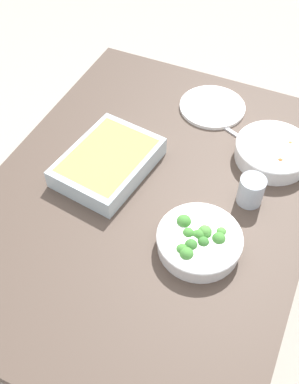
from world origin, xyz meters
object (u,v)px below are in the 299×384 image
(baking_dish, at_px, (108,161))
(spoon_by_stew, at_px, (262,149))
(stew_bowl, at_px, (273,151))
(broccoli_bowl, at_px, (199,241))
(side_plate, at_px, (212,107))
(drink_cup, at_px, (251,191))
(fork_on_table, at_px, (226,128))

(baking_dish, height_order, spoon_by_stew, baking_dish)
(stew_bowl, height_order, spoon_by_stew, stew_bowl)
(spoon_by_stew, bearing_deg, broccoli_bowl, -7.49)
(side_plate, bearing_deg, baking_dish, -25.37)
(drink_cup, bearing_deg, broccoli_bowl, -19.80)
(drink_cup, xyz_separation_m, spoon_by_stew, (-0.21, -0.02, -0.03))
(stew_bowl, distance_m, spoon_by_stew, 0.05)
(broccoli_bowl, xyz_separation_m, baking_dish, (-0.15, -0.34, 0.00))
(drink_cup, bearing_deg, side_plate, -145.96)
(baking_dish, relative_size, drink_cup, 3.84)
(baking_dish, height_order, drink_cup, drink_cup)
(drink_cup, height_order, side_plate, drink_cup)
(side_plate, relative_size, spoon_by_stew, 1.44)
(broccoli_bowl, height_order, baking_dish, broccoli_bowl)
(broccoli_bowl, distance_m, fork_on_table, 0.47)
(broccoli_bowl, distance_m, spoon_by_stew, 0.42)
(drink_cup, xyz_separation_m, side_plate, (-0.33, -0.23, -0.03))
(drink_cup, distance_m, fork_on_table, 0.30)
(stew_bowl, height_order, baking_dish, baking_dish)
(stew_bowl, xyz_separation_m, baking_dish, (0.24, -0.43, 0.00))
(stew_bowl, distance_m, broccoli_bowl, 0.40)
(baking_dish, bearing_deg, stew_bowl, 119.62)
(baking_dish, relative_size, fork_on_table, 1.92)
(stew_bowl, relative_size, drink_cup, 2.71)
(stew_bowl, xyz_separation_m, drink_cup, (0.19, -0.02, 0.01))
(baking_dish, xyz_separation_m, side_plate, (-0.39, 0.19, -0.03))
(drink_cup, relative_size, side_plate, 0.39)
(baking_dish, bearing_deg, broccoli_bowl, 66.45)
(drink_cup, relative_size, fork_on_table, 0.50)
(stew_bowl, bearing_deg, broccoli_bowl, -12.95)
(stew_bowl, distance_m, baking_dish, 0.49)
(side_plate, height_order, fork_on_table, side_plate)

